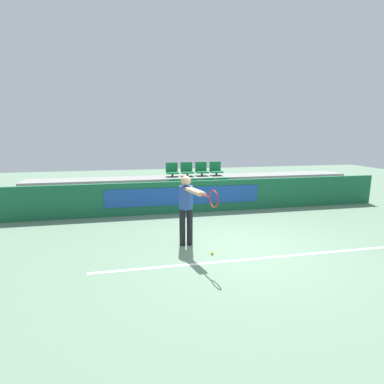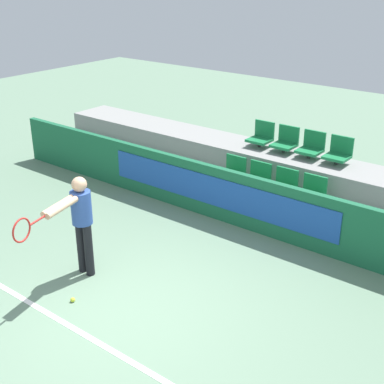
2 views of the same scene
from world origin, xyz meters
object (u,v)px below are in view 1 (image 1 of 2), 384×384
stadium_chair_3 (224,186)px  stadium_chair_1 (193,187)px  stadium_chair_7 (216,170)px  stadium_chair_6 (202,170)px  tennis_player (188,204)px  stadium_chair_0 (177,188)px  tennis_ball (212,253)px  stadium_chair_5 (187,170)px  stadium_chair_2 (208,187)px  stadium_chair_4 (172,171)px

stadium_chair_3 → stadium_chair_1: bearing=180.0°
stadium_chair_1 → stadium_chair_7: size_ratio=1.00×
stadium_chair_6 → tennis_player: bearing=-107.2°
stadium_chair_0 → stadium_chair_7: bearing=31.5°
stadium_chair_0 → tennis_ball: (0.10, -4.09, -0.63)m
stadium_chair_5 → stadium_chair_7: same height
stadium_chair_2 → stadium_chair_7: bearing=61.5°
stadium_chair_6 → tennis_player: 4.75m
stadium_chair_4 → stadium_chair_5: bearing=0.0°
stadium_chair_0 → stadium_chair_1: (0.55, 0.00, 0.00)m
stadium_chair_2 → stadium_chair_5: size_ratio=1.00×
stadium_chair_5 → stadium_chair_7: 1.10m
stadium_chair_4 → stadium_chair_7: size_ratio=1.00×
stadium_chair_1 → tennis_ball: size_ratio=7.50×
stadium_chair_0 → stadium_chair_3: same height
stadium_chair_5 → stadium_chair_7: (1.10, 0.00, 0.00)m
tennis_player → stadium_chair_6: bearing=59.5°
stadium_chair_5 → stadium_chair_2: bearing=-61.5°
stadium_chair_1 → stadium_chair_3: same height
stadium_chair_0 → stadium_chair_5: size_ratio=1.00×
stadium_chair_5 → tennis_player: 4.62m
stadium_chair_7 → tennis_ball: (-1.54, -5.10, -1.09)m
stadium_chair_3 → tennis_player: tennis_player is taller
stadium_chair_2 → stadium_chair_7: 1.24m
stadium_chair_5 → stadium_chair_6: 0.55m
stadium_chair_1 → stadium_chair_4: bearing=118.5°
stadium_chair_3 → tennis_player: size_ratio=0.32×
stadium_chair_7 → tennis_ball: 5.43m
stadium_chair_2 → stadium_chair_5: stadium_chair_5 is taller
stadium_chair_1 → stadium_chair_5: 1.11m
stadium_chair_3 → stadium_chair_5: bearing=137.4°
stadium_chair_5 → stadium_chair_6: bearing=0.0°
stadium_chair_1 → stadium_chair_5: stadium_chair_5 is taller
stadium_chair_4 → stadium_chair_5: (0.55, 0.00, 0.00)m
stadium_chair_1 → stadium_chair_4: size_ratio=1.00×
stadium_chair_0 → stadium_chair_5: 1.24m
tennis_player → stadium_chair_5: bearing=66.0°
stadium_chair_4 → stadium_chair_7: 1.64m
stadium_chair_3 → stadium_chair_4: stadium_chair_4 is taller
stadium_chair_2 → tennis_player: tennis_player is taller
stadium_chair_3 → tennis_player: bearing=-118.9°
stadium_chair_2 → stadium_chair_6: 1.11m
stadium_chair_2 → tennis_ball: stadium_chair_2 is taller
stadium_chair_0 → tennis_ball: 4.14m
stadium_chair_5 → stadium_chair_7: size_ratio=1.00×
stadium_chair_2 → stadium_chair_4: bearing=137.4°
stadium_chair_0 → tennis_ball: size_ratio=7.50×
stadium_chair_0 → stadium_chair_6: stadium_chair_6 is taller
stadium_chair_3 → stadium_chair_2: bearing=180.0°
stadium_chair_2 → stadium_chair_5: 1.24m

